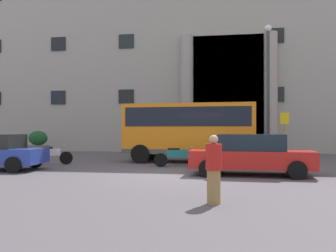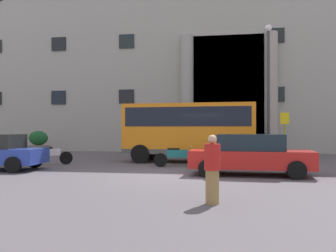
% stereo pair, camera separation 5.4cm
% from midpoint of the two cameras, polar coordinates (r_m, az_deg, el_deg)
% --- Properties ---
extents(ground_plane, '(80.00, 64.00, 0.12)m').
position_cam_midpoint_polar(ground_plane, '(13.13, 0.48, -7.99)').
color(ground_plane, '#4E494E').
extents(office_building_facade, '(39.36, 9.69, 18.23)m').
position_cam_midpoint_polar(office_building_facade, '(31.31, 5.51, 13.32)').
color(office_building_facade, '#9A968F').
rests_on(office_building_facade, ground_plane).
extents(orange_minibus, '(6.53, 2.85, 2.90)m').
position_cam_midpoint_polar(orange_minibus, '(18.46, 3.51, -0.28)').
color(orange_minibus, orange).
rests_on(orange_minibus, ground_plane).
extents(bus_stop_sign, '(0.44, 0.08, 2.51)m').
position_cam_midpoint_polar(bus_stop_sign, '(20.11, 17.68, -0.72)').
color(bus_stop_sign, '#94A01A').
rests_on(bus_stop_sign, ground_plane).
extents(hedge_planter_far_east, '(1.70, 0.94, 1.40)m').
position_cam_midpoint_polar(hedge_planter_far_east, '(24.01, -4.81, -2.80)').
color(hedge_planter_far_east, slate).
rests_on(hedge_planter_far_east, ground_plane).
extents(hedge_planter_far_west, '(1.41, 0.72, 1.53)m').
position_cam_midpoint_polar(hedge_planter_far_west, '(26.26, -19.38, -2.45)').
color(hedge_planter_far_west, '#666059').
rests_on(hedge_planter_far_west, ground_plane).
extents(hedge_planter_entrance_left, '(1.92, 0.79, 1.59)m').
position_cam_midpoint_polar(hedge_planter_entrance_left, '(23.03, 8.03, -2.67)').
color(hedge_planter_entrance_left, '#6A5F5C').
rests_on(hedge_planter_entrance_left, ground_plane).
extents(white_taxi_kerbside, '(4.37, 2.22, 1.47)m').
position_cam_midpoint_polar(white_taxi_kerbside, '(13.62, 12.76, -4.29)').
color(white_taxi_kerbside, '#B21C19').
rests_on(white_taxi_kerbside, ground_plane).
extents(scooter_by_planter, '(2.08, 0.59, 0.89)m').
position_cam_midpoint_polar(scooter_by_planter, '(16.23, 11.74, -4.69)').
color(scooter_by_planter, black).
rests_on(scooter_by_planter, ground_plane).
extents(motorcycle_far_end, '(2.07, 0.70, 0.89)m').
position_cam_midpoint_polar(motorcycle_far_end, '(16.18, 1.42, -4.71)').
color(motorcycle_far_end, black).
rests_on(motorcycle_far_end, ground_plane).
extents(motorcycle_near_kerb, '(1.97, 0.74, 0.89)m').
position_cam_midpoint_polar(motorcycle_near_kerb, '(18.05, -17.75, -4.26)').
color(motorcycle_near_kerb, black).
rests_on(motorcycle_near_kerb, ground_plane).
extents(pedestrian_man_crossing, '(0.36, 0.36, 1.53)m').
position_cam_midpoint_polar(pedestrian_man_crossing, '(8.27, 7.06, -6.70)').
color(pedestrian_man_crossing, olive).
rests_on(pedestrian_man_crossing, ground_plane).
extents(lamppost_plaza_centre, '(0.40, 0.40, 7.65)m').
position_cam_midpoint_polar(lamppost_plaza_centre, '(22.03, 15.33, 6.83)').
color(lamppost_plaza_centre, '#363E3D').
rests_on(lamppost_plaza_centre, ground_plane).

